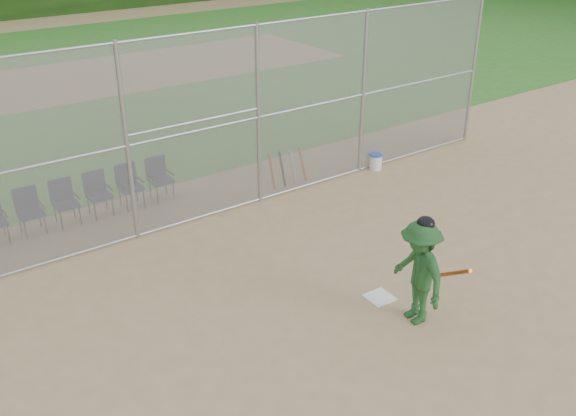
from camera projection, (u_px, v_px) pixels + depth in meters
ground at (376, 323)px, 10.53m from camera, size 100.00×100.00×0.00m
grass_strip at (44, 84)px, 23.67m from camera, size 100.00×100.00×0.00m
dirt_patch_far at (44, 84)px, 23.67m from camera, size 24.00×24.00×0.00m
backstop_fence at (218, 123)px, 13.27m from camera, size 16.09×0.09×4.00m
home_plate at (379, 297)px, 11.17m from camera, size 0.47×0.47×0.02m
batter_at_plate at (419, 272)px, 10.22m from camera, size 0.97×1.41×1.89m
water_cooler at (376, 161)px, 16.31m from camera, size 0.33×0.33×0.41m
spare_bats at (287, 168)px, 15.41m from camera, size 0.96×0.36×0.84m
chair_2 at (31, 212)px, 13.10m from camera, size 0.54×0.52×0.96m
chair_3 at (66, 203)px, 13.48m from camera, size 0.54×0.52×0.96m
chair_4 at (99, 195)px, 13.86m from camera, size 0.54×0.52×0.96m
chair_5 at (131, 187)px, 14.23m from camera, size 0.54×0.52×0.96m
chair_6 at (161, 179)px, 14.61m from camera, size 0.54×0.52×0.96m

